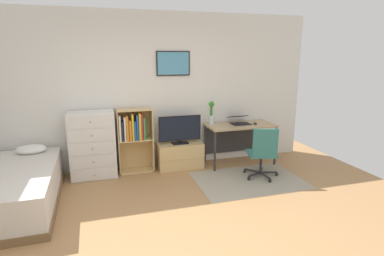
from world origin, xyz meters
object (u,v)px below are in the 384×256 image
at_px(office_chair, 263,152).
at_px(television, 180,130).
at_px(laptop, 239,120).
at_px(bamboo_vase, 211,112).
at_px(computer_mouse, 255,123).
at_px(tv_stand, 180,155).
at_px(desk, 238,131).
at_px(dresser, 93,145).
at_px(bookshelf, 134,134).

bearing_deg(office_chair, television, 157.83).
bearing_deg(laptop, bamboo_vase, 169.55).
xyz_separation_m(television, office_chair, (1.16, -0.85, -0.24)).
bearing_deg(computer_mouse, tv_stand, 173.64).
relative_size(desk, laptop, 3.30).
distance_m(dresser, desk, 2.59).
relative_size(dresser, bamboo_vase, 2.55).
relative_size(bookshelf, tv_stand, 1.38).
bearing_deg(television, dresser, 179.72).
bearing_deg(bamboo_vase, computer_mouse, -16.63).
xyz_separation_m(dresser, computer_mouse, (2.85, -0.14, 0.21)).
relative_size(bookshelf, office_chair, 1.27).
relative_size(tv_stand, computer_mouse, 7.65).
bearing_deg(dresser, bookshelf, 5.03).
bearing_deg(office_chair, desk, 106.88).
bearing_deg(dresser, office_chair, -18.13).
relative_size(computer_mouse, bamboo_vase, 0.24).
xyz_separation_m(bookshelf, computer_mouse, (2.18, -0.20, 0.09)).
xyz_separation_m(tv_stand, office_chair, (1.16, -0.88, 0.23)).
height_order(bookshelf, desk, bookshelf).
relative_size(tv_stand, desk, 0.64).
distance_m(television, bamboo_vase, 0.68).
bearing_deg(dresser, bamboo_vase, 2.48).
distance_m(bookshelf, desk, 1.92).
bearing_deg(desk, bamboo_vase, 169.75).
distance_m(office_chair, laptop, 0.93).
relative_size(desk, computer_mouse, 11.90).
bearing_deg(office_chair, bamboo_vase, 133.93).
height_order(bookshelf, television, bookshelf).
distance_m(bookshelf, television, 0.80).
xyz_separation_m(dresser, bookshelf, (0.67, 0.06, 0.12)).
distance_m(tv_stand, office_chair, 1.47).
relative_size(desk, bamboo_vase, 2.89).
distance_m(bookshelf, bamboo_vase, 1.45).
distance_m(dresser, bamboo_vase, 2.13).
distance_m(dresser, office_chair, 2.77).
bearing_deg(computer_mouse, television, 174.55).
height_order(dresser, bamboo_vase, bamboo_vase).
bearing_deg(office_chair, bookshelf, 168.99).
bearing_deg(laptop, office_chair, -89.47).
bearing_deg(dresser, desk, -0.02).
bearing_deg(bookshelf, tv_stand, -3.17).
bearing_deg(laptop, television, 179.51).
relative_size(desk, office_chair, 1.44).
bearing_deg(computer_mouse, bookshelf, 174.80).
bearing_deg(computer_mouse, office_chair, -107.31).
xyz_separation_m(television, laptop, (1.14, 0.01, 0.10)).
distance_m(dresser, laptop, 2.62).
bearing_deg(laptop, tv_stand, 178.39).
height_order(dresser, office_chair, dresser).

